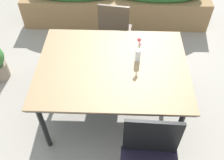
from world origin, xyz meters
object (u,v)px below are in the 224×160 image
Objects in this scene: planter_box at (116,3)px; dining_table at (112,69)px; chair_far_side at (115,30)px; flower_vase at (138,52)px.

dining_table is at bearing -90.24° from planter_box.
flower_vase is at bearing -65.27° from chair_far_side.
dining_table is 1.91m from planter_box.
dining_table is 5.41× the size of flower_vase.
planter_box is (0.00, 0.96, -0.15)m from chair_far_side.
flower_vase is (0.26, 0.08, 0.17)m from dining_table.
dining_table is 0.50× the size of planter_box.
chair_far_side is at bearing 106.96° from flower_vase.
chair_far_side is (0.01, 0.92, -0.19)m from dining_table.
chair_far_side is 0.97m from planter_box.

